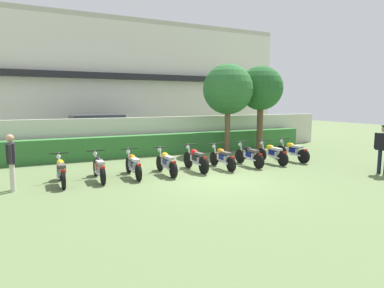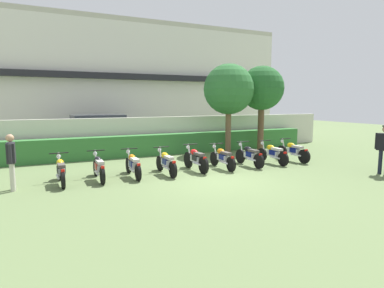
{
  "view_description": "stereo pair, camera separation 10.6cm",
  "coord_description": "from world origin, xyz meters",
  "px_view_note": "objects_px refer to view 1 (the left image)",
  "views": [
    {
      "loc": [
        -5.33,
        -9.09,
        2.59
      ],
      "look_at": [
        0.0,
        2.01,
        0.99
      ],
      "focal_mm": 30.46,
      "sensor_mm": 36.0,
      "label": 1
    },
    {
      "loc": [
        -5.23,
        -9.13,
        2.59
      ],
      "look_at": [
        0.0,
        2.01,
        0.99
      ],
      "focal_mm": 30.46,
      "sensor_mm": 36.0,
      "label": 2
    }
  ],
  "objects_px": {
    "officer_0": "(384,145)",
    "motorcycle_in_row_0": "(61,171)",
    "tree_far_side": "(261,89)",
    "motorcycle_in_row_4": "(196,159)",
    "motorcycle_in_row_1": "(99,167)",
    "motorcycle_in_row_8": "(292,151)",
    "tree_near_inspector": "(228,90)",
    "parked_car": "(100,132)",
    "motorcycle_in_row_6": "(249,155)",
    "motorcycle_in_row_7": "(272,153)",
    "inspector_person": "(11,158)",
    "motorcycle_in_row_3": "(166,162)",
    "motorcycle_in_row_2": "(133,164)",
    "motorcycle_in_row_5": "(222,157)"
  },
  "relations": [
    {
      "from": "officer_0",
      "to": "motorcycle_in_row_0",
      "type": "bearing_deg",
      "value": -26.43
    },
    {
      "from": "tree_far_side",
      "to": "motorcycle_in_row_4",
      "type": "relative_size",
      "value": 2.39
    },
    {
      "from": "motorcycle_in_row_0",
      "to": "officer_0",
      "type": "xyz_separation_m",
      "value": [
        10.54,
        -3.41,
        0.61
      ]
    },
    {
      "from": "motorcycle_in_row_0",
      "to": "motorcycle_in_row_1",
      "type": "height_order",
      "value": "motorcycle_in_row_0"
    },
    {
      "from": "motorcycle_in_row_1",
      "to": "motorcycle_in_row_8",
      "type": "bearing_deg",
      "value": -90.47
    },
    {
      "from": "tree_near_inspector",
      "to": "tree_far_side",
      "type": "distance_m",
      "value": 2.0
    },
    {
      "from": "parked_car",
      "to": "motorcycle_in_row_8",
      "type": "xyz_separation_m",
      "value": [
        6.93,
        -7.4,
        -0.49
      ]
    },
    {
      "from": "tree_near_inspector",
      "to": "motorcycle_in_row_8",
      "type": "bearing_deg",
      "value": -69.7
    },
    {
      "from": "motorcycle_in_row_6",
      "to": "motorcycle_in_row_7",
      "type": "height_order",
      "value": "motorcycle_in_row_6"
    },
    {
      "from": "inspector_person",
      "to": "officer_0",
      "type": "xyz_separation_m",
      "value": [
        11.86,
        -3.22,
        0.07
      ]
    },
    {
      "from": "tree_far_side",
      "to": "motorcycle_in_row_3",
      "type": "height_order",
      "value": "tree_far_side"
    },
    {
      "from": "motorcycle_in_row_0",
      "to": "motorcycle_in_row_1",
      "type": "xyz_separation_m",
      "value": [
        1.18,
        0.07,
        -0.0
      ]
    },
    {
      "from": "motorcycle_in_row_4",
      "to": "motorcycle_in_row_7",
      "type": "relative_size",
      "value": 0.99
    },
    {
      "from": "motorcycle_in_row_4",
      "to": "motorcycle_in_row_2",
      "type": "bearing_deg",
      "value": 86.99
    },
    {
      "from": "tree_near_inspector",
      "to": "motorcycle_in_row_3",
      "type": "distance_m",
      "value": 6.45
    },
    {
      "from": "tree_far_side",
      "to": "motorcycle_in_row_6",
      "type": "bearing_deg",
      "value": -132.33
    },
    {
      "from": "motorcycle_in_row_0",
      "to": "motorcycle_in_row_1",
      "type": "bearing_deg",
      "value": -88.23
    },
    {
      "from": "tree_near_inspector",
      "to": "motorcycle_in_row_5",
      "type": "relative_size",
      "value": 2.39
    },
    {
      "from": "motorcycle_in_row_5",
      "to": "inspector_person",
      "type": "bearing_deg",
      "value": 91.67
    },
    {
      "from": "motorcycle_in_row_4",
      "to": "inspector_person",
      "type": "height_order",
      "value": "inspector_person"
    },
    {
      "from": "officer_0",
      "to": "motorcycle_in_row_3",
      "type": "bearing_deg",
      "value": -33.87
    },
    {
      "from": "motorcycle_in_row_1",
      "to": "motorcycle_in_row_2",
      "type": "distance_m",
      "value": 1.15
    },
    {
      "from": "tree_near_inspector",
      "to": "motorcycle_in_row_7",
      "type": "height_order",
      "value": "tree_near_inspector"
    },
    {
      "from": "motorcycle_in_row_2",
      "to": "motorcycle_in_row_4",
      "type": "distance_m",
      "value": 2.39
    },
    {
      "from": "motorcycle_in_row_6",
      "to": "motorcycle_in_row_3",
      "type": "bearing_deg",
      "value": 89.78
    },
    {
      "from": "motorcycle_in_row_8",
      "to": "motorcycle_in_row_7",
      "type": "bearing_deg",
      "value": 90.31
    },
    {
      "from": "motorcycle_in_row_5",
      "to": "inspector_person",
      "type": "xyz_separation_m",
      "value": [
        -7.16,
        -0.11,
        0.55
      ]
    },
    {
      "from": "motorcycle_in_row_8",
      "to": "officer_0",
      "type": "height_order",
      "value": "officer_0"
    },
    {
      "from": "tree_near_inspector",
      "to": "motorcycle_in_row_6",
      "type": "xyz_separation_m",
      "value": [
        -1.11,
        -3.47,
        -2.75
      ]
    },
    {
      "from": "parked_car",
      "to": "motorcycle_in_row_0",
      "type": "xyz_separation_m",
      "value": [
        -2.53,
        -7.4,
        -0.5
      ]
    },
    {
      "from": "parked_car",
      "to": "motorcycle_in_row_7",
      "type": "distance_m",
      "value": 9.43
    },
    {
      "from": "motorcycle_in_row_5",
      "to": "parked_car",
      "type": "bearing_deg",
      "value": 24.63
    },
    {
      "from": "tree_near_inspector",
      "to": "motorcycle_in_row_1",
      "type": "xyz_separation_m",
      "value": [
        -7.03,
        -3.31,
        -2.76
      ]
    },
    {
      "from": "motorcycle_in_row_5",
      "to": "motorcycle_in_row_8",
      "type": "height_order",
      "value": "motorcycle_in_row_8"
    },
    {
      "from": "motorcycle_in_row_2",
      "to": "motorcycle_in_row_6",
      "type": "relative_size",
      "value": 1.0
    },
    {
      "from": "motorcycle_in_row_1",
      "to": "motorcycle_in_row_4",
      "type": "xyz_separation_m",
      "value": [
        3.54,
        -0.08,
        0.02
      ]
    },
    {
      "from": "motorcycle_in_row_1",
      "to": "motorcycle_in_row_8",
      "type": "distance_m",
      "value": 8.28
    },
    {
      "from": "parked_car",
      "to": "motorcycle_in_row_2",
      "type": "bearing_deg",
      "value": -94.95
    },
    {
      "from": "motorcycle_in_row_7",
      "to": "inspector_person",
      "type": "xyz_separation_m",
      "value": [
        -9.63,
        -0.15,
        0.55
      ]
    },
    {
      "from": "tree_far_side",
      "to": "officer_0",
      "type": "height_order",
      "value": "tree_far_side"
    },
    {
      "from": "motorcycle_in_row_4",
      "to": "motorcycle_in_row_8",
      "type": "xyz_separation_m",
      "value": [
        4.74,
        0.01,
        -0.01
      ]
    },
    {
      "from": "tree_near_inspector",
      "to": "motorcycle_in_row_2",
      "type": "xyz_separation_m",
      "value": [
        -5.88,
        -3.35,
        -2.76
      ]
    },
    {
      "from": "motorcycle_in_row_6",
      "to": "motorcycle_in_row_1",
      "type": "bearing_deg",
      "value": 88.47
    },
    {
      "from": "parked_car",
      "to": "motorcycle_in_row_3",
      "type": "height_order",
      "value": "parked_car"
    },
    {
      "from": "tree_near_inspector",
      "to": "officer_0",
      "type": "xyz_separation_m",
      "value": [
        2.33,
        -6.79,
        -2.14
      ]
    },
    {
      "from": "tree_near_inspector",
      "to": "motorcycle_in_row_2",
      "type": "height_order",
      "value": "tree_near_inspector"
    },
    {
      "from": "motorcycle_in_row_3",
      "to": "motorcycle_in_row_7",
      "type": "distance_m",
      "value": 4.8
    },
    {
      "from": "motorcycle_in_row_4",
      "to": "officer_0",
      "type": "bearing_deg",
      "value": -122.24
    },
    {
      "from": "motorcycle_in_row_4",
      "to": "motorcycle_in_row_7",
      "type": "xyz_separation_m",
      "value": [
        3.59,
        -0.03,
        -0.02
      ]
    },
    {
      "from": "motorcycle_in_row_4",
      "to": "officer_0",
      "type": "distance_m",
      "value": 6.77
    }
  ]
}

